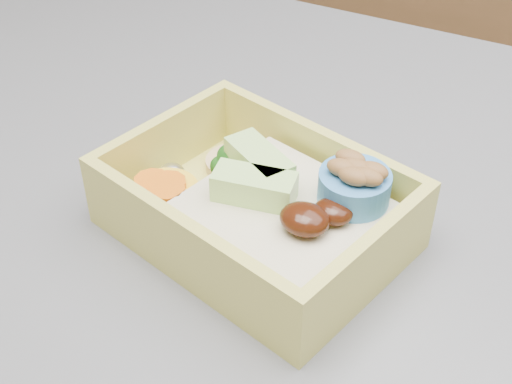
% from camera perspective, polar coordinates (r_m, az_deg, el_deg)
% --- Properties ---
extents(bento_box, '(0.21, 0.17, 0.07)m').
position_cam_1_polar(bento_box, '(0.45, 0.70, -1.36)').
color(bento_box, '#CEC655').
rests_on(bento_box, island).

